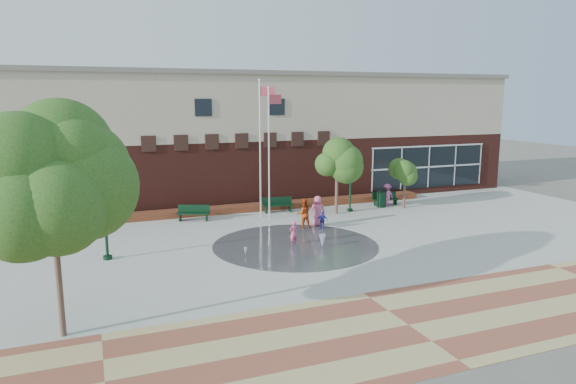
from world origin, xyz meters
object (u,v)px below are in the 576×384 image
object	(u,v)px
flagpole_right	(270,146)
tree_big_left	(51,181)
flagpole_left	(261,142)
child_splash	(293,233)
bench_left	(193,216)
trash_can	(381,199)

from	to	relation	value
flagpole_right	tree_big_left	bearing A→B (deg)	-145.17
flagpole_left	child_splash	size ratio (longest dim) A/B	6.77
bench_left	tree_big_left	distance (m)	16.06
tree_big_left	child_splash	xyz separation A→B (m)	(10.57, 6.78, -4.33)
trash_can	tree_big_left	bearing A→B (deg)	-146.24
trash_can	child_splash	bearing A→B (deg)	-145.04
flagpole_left	tree_big_left	size ratio (longest dim) A/B	1.23
bench_left	child_splash	world-z (taller)	child_splash
flagpole_right	trash_can	xyz separation A→B (m)	(8.27, 0.48, -3.94)
flagpole_left	tree_big_left	world-z (taller)	flagpole_left
tree_big_left	bench_left	bearing A→B (deg)	63.72
flagpole_left	child_splash	world-z (taller)	flagpole_left
flagpole_left	bench_left	bearing A→B (deg)	-171.25
bench_left	flagpole_right	bearing A→B (deg)	7.76
trash_can	flagpole_right	bearing A→B (deg)	-176.65
flagpole_left	flagpole_right	world-z (taller)	flagpole_left
flagpole_right	tree_big_left	world-z (taller)	flagpole_right
flagpole_right	bench_left	xyz separation A→B (m)	(-4.54, 1.15, -4.19)
trash_can	child_splash	size ratio (longest dim) A/B	0.88
trash_can	tree_big_left	world-z (taller)	tree_big_left
bench_left	trash_can	size ratio (longest dim) A/B	1.79
bench_left	trash_can	distance (m)	12.84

